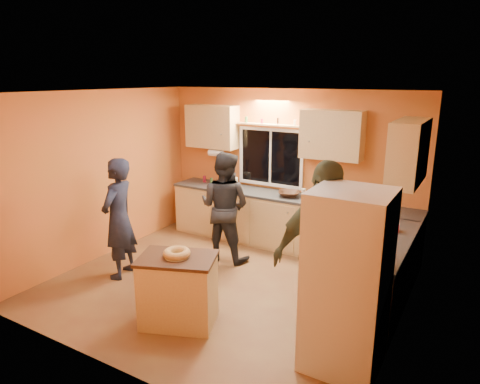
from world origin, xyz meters
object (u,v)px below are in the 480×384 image
Objects in this scene: person_right at (322,252)px; refrigerator at (347,282)px; person_left at (119,219)px; person_center at (225,207)px; island at (178,290)px.

refrigerator is at bearing -98.83° from person_right.
person_left is 1.58m from person_center.
refrigerator is 1.05× the size of person_left.
person_left is at bearing 124.67° from person_right.
person_left reaches higher than person_center.
refrigerator reaches higher than island.
refrigerator is 3.37m from person_left.
person_left is (-1.49, 0.58, 0.44)m from island.
person_right reaches higher than refrigerator.
person_center is (-2.39, 1.60, -0.05)m from refrigerator.
person_center is at bearing 84.59° from island.
person_right is (-0.39, 0.37, 0.09)m from refrigerator.
person_center is at bearing 146.16° from refrigerator.
refrigerator is at bearing -14.21° from island.
person_right is at bearing 136.89° from refrigerator.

